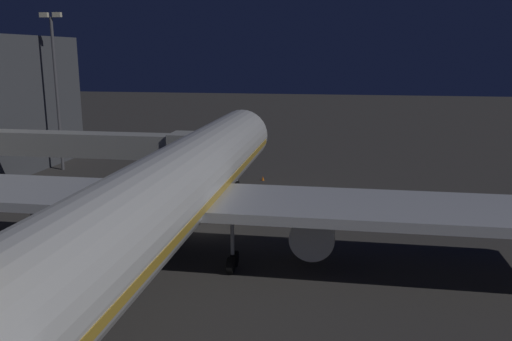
{
  "coord_description": "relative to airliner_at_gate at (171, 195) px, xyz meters",
  "views": [
    {
      "loc": [
        -11.77,
        43.61,
        15.47
      ],
      "look_at": [
        -3.0,
        -9.15,
        3.5
      ],
      "focal_mm": 36.92,
      "sensor_mm": 36.0,
      "label": 1
    }
  ],
  "objects": [
    {
      "name": "traffic_cone_nose_port",
      "position": [
        -2.2,
        -28.53,
        -5.46
      ],
      "size": [
        0.36,
        0.36,
        0.55
      ],
      "primitive_type": "cone",
      "color": "orange",
      "rests_on": "ground_plane"
    },
    {
      "name": "jet_bridge",
      "position": [
        13.24,
        -17.39,
        0.16
      ],
      "size": [
        25.0,
        3.4,
        7.43
      ],
      "color": "#9E9E99",
      "rests_on": "ground_plane"
    },
    {
      "name": "airliner_at_gate",
      "position": [
        0.0,
        0.0,
        0.0
      ],
      "size": [
        58.85,
        60.66,
        17.99
      ],
      "color": "silver",
      "rests_on": "ground_plane"
    },
    {
      "name": "ground_plane",
      "position": [
        -0.0,
        -9.38,
        -5.74
      ],
      "size": [
        320.0,
        320.0,
        0.0
      ],
      "primitive_type": "plane",
      "color": "#383533"
    },
    {
      "name": "apron_floodlight_mast",
      "position": [
        25.5,
        -30.2,
        6.0
      ],
      "size": [
        2.9,
        0.5,
        20.52
      ],
      "color": "#59595E",
      "rests_on": "ground_plane"
    },
    {
      "name": "traffic_cone_nose_starboard",
      "position": [
        2.2,
        -28.53,
        -5.46
      ],
      "size": [
        0.36,
        0.36,
        0.55
      ],
      "primitive_type": "cone",
      "color": "orange",
      "rests_on": "ground_plane"
    }
  ]
}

